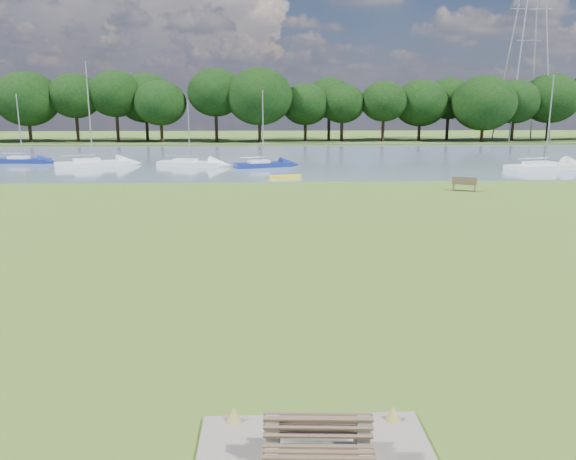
{
  "coord_description": "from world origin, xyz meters",
  "views": [
    {
      "loc": [
        -0.87,
        -22.46,
        6.13
      ],
      "look_at": [
        0.01,
        -2.0,
        1.51
      ],
      "focal_mm": 35.0,
      "sensor_mm": 36.0,
      "label": 1
    }
  ],
  "objects_px": {
    "riverbank_bench": "(464,184)",
    "sailboat_2": "(92,162)",
    "pylon": "(532,9)",
    "sailboat_1": "(22,159)",
    "sailboat_5": "(544,165)",
    "kayak": "(285,177)",
    "sailboat_4": "(263,163)",
    "sailboat_3": "(189,162)",
    "bench_pair": "(318,443)"
  },
  "relations": [
    {
      "from": "sailboat_1",
      "to": "sailboat_3",
      "type": "distance_m",
      "value": 18.26
    },
    {
      "from": "riverbank_bench",
      "to": "sailboat_2",
      "type": "relative_size",
      "value": 0.17
    },
    {
      "from": "pylon",
      "to": "sailboat_2",
      "type": "xyz_separation_m",
      "value": [
        -59.51,
        -36.37,
        -20.26
      ]
    },
    {
      "from": "kayak",
      "to": "sailboat_2",
      "type": "relative_size",
      "value": 0.27
    },
    {
      "from": "pylon",
      "to": "sailboat_1",
      "type": "bearing_deg",
      "value": -154.49
    },
    {
      "from": "kayak",
      "to": "sailboat_1",
      "type": "distance_m",
      "value": 30.23
    },
    {
      "from": "pylon",
      "to": "sailboat_4",
      "type": "relative_size",
      "value": 4.58
    },
    {
      "from": "riverbank_bench",
      "to": "sailboat_5",
      "type": "height_order",
      "value": "sailboat_5"
    },
    {
      "from": "kayak",
      "to": "sailboat_2",
      "type": "distance_m",
      "value": 20.95
    },
    {
      "from": "kayak",
      "to": "sailboat_4",
      "type": "relative_size",
      "value": 0.37
    },
    {
      "from": "pylon",
      "to": "sailboat_2",
      "type": "height_order",
      "value": "pylon"
    },
    {
      "from": "bench_pair",
      "to": "sailboat_2",
      "type": "bearing_deg",
      "value": 113.89
    },
    {
      "from": "sailboat_3",
      "to": "sailboat_2",
      "type": "bearing_deg",
      "value": -165.3
    },
    {
      "from": "sailboat_3",
      "to": "sailboat_5",
      "type": "bearing_deg",
      "value": 5.24
    },
    {
      "from": "bench_pair",
      "to": "pylon",
      "type": "bearing_deg",
      "value": 67.0
    },
    {
      "from": "sailboat_1",
      "to": "pylon",
      "type": "bearing_deg",
      "value": 31.83
    },
    {
      "from": "kayak",
      "to": "sailboat_2",
      "type": "height_order",
      "value": "sailboat_2"
    },
    {
      "from": "riverbank_bench",
      "to": "sailboat_3",
      "type": "relative_size",
      "value": 0.26
    },
    {
      "from": "riverbank_bench",
      "to": "sailboat_4",
      "type": "xyz_separation_m",
      "value": [
        -14.46,
        15.79,
        -0.06
      ]
    },
    {
      "from": "sailboat_1",
      "to": "sailboat_3",
      "type": "xyz_separation_m",
      "value": [
        17.88,
        -3.72,
        -0.01
      ]
    },
    {
      "from": "sailboat_2",
      "to": "sailboat_1",
      "type": "bearing_deg",
      "value": 131.15
    },
    {
      "from": "pylon",
      "to": "sailboat_4",
      "type": "distance_m",
      "value": 60.3
    },
    {
      "from": "sailboat_5",
      "to": "bench_pair",
      "type": "bearing_deg",
      "value": -134.87
    },
    {
      "from": "kayak",
      "to": "pylon",
      "type": "bearing_deg",
      "value": 33.76
    },
    {
      "from": "pylon",
      "to": "sailboat_1",
      "type": "relative_size",
      "value": 4.76
    },
    {
      "from": "bench_pair",
      "to": "pylon",
      "type": "height_order",
      "value": "pylon"
    },
    {
      "from": "sailboat_1",
      "to": "bench_pair",
      "type": "bearing_deg",
      "value": -56.77
    },
    {
      "from": "riverbank_bench",
      "to": "pylon",
      "type": "relative_size",
      "value": 0.05
    },
    {
      "from": "bench_pair",
      "to": "sailboat_1",
      "type": "bearing_deg",
      "value": 120.32
    },
    {
      "from": "sailboat_4",
      "to": "sailboat_2",
      "type": "bearing_deg",
      "value": 156.94
    },
    {
      "from": "sailboat_4",
      "to": "riverbank_bench",
      "type": "bearing_deg",
      "value": -67.15
    },
    {
      "from": "sailboat_2",
      "to": "pylon",
      "type": "bearing_deg",
      "value": 7.84
    },
    {
      "from": "sailboat_2",
      "to": "sailboat_5",
      "type": "relative_size",
      "value": 1.16
    },
    {
      "from": "riverbank_bench",
      "to": "sailboat_2",
      "type": "distance_m",
      "value": 35.48
    },
    {
      "from": "sailboat_2",
      "to": "sailboat_5",
      "type": "bearing_deg",
      "value": -29.5
    },
    {
      "from": "sailboat_4",
      "to": "sailboat_5",
      "type": "relative_size",
      "value": 0.84
    },
    {
      "from": "sailboat_2",
      "to": "kayak",
      "type": "bearing_deg",
      "value": -50.48
    },
    {
      "from": "sailboat_4",
      "to": "pylon",
      "type": "bearing_deg",
      "value": 21.55
    },
    {
      "from": "riverbank_bench",
      "to": "sailboat_1",
      "type": "height_order",
      "value": "sailboat_1"
    },
    {
      "from": "bench_pair",
      "to": "sailboat_5",
      "type": "height_order",
      "value": "sailboat_5"
    },
    {
      "from": "bench_pair",
      "to": "riverbank_bench",
      "type": "xyz_separation_m",
      "value": [
        13.46,
        30.83,
        0.02
      ]
    },
    {
      "from": "sailboat_4",
      "to": "sailboat_5",
      "type": "distance_m",
      "value": 26.67
    },
    {
      "from": "bench_pair",
      "to": "sailboat_1",
      "type": "xyz_separation_m",
      "value": [
        -26.18,
        51.6,
        -0.03
      ]
    },
    {
      "from": "riverbank_bench",
      "to": "sailboat_4",
      "type": "height_order",
      "value": "sailboat_4"
    },
    {
      "from": "sailboat_1",
      "to": "sailboat_2",
      "type": "distance_m",
      "value": 9.29
    },
    {
      "from": "sailboat_1",
      "to": "sailboat_2",
      "type": "relative_size",
      "value": 0.7
    },
    {
      "from": "kayak",
      "to": "pylon",
      "type": "distance_m",
      "value": 64.76
    },
    {
      "from": "bench_pair",
      "to": "pylon",
      "type": "xyz_separation_m",
      "value": [
        41.73,
        84.0,
        20.31
      ]
    },
    {
      "from": "pylon",
      "to": "sailboat_1",
      "type": "distance_m",
      "value": 77.95
    },
    {
      "from": "pylon",
      "to": "sailboat_4",
      "type": "bearing_deg",
      "value": -138.82
    }
  ]
}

